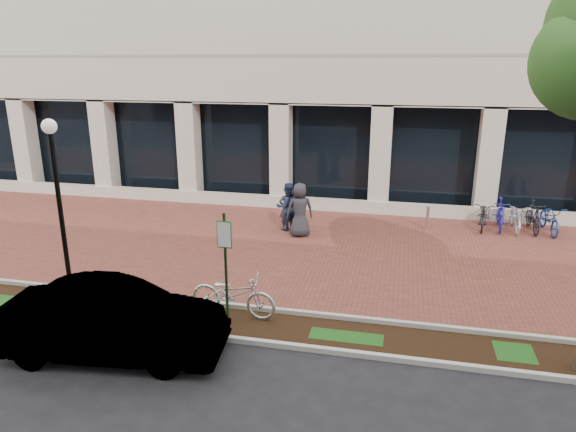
% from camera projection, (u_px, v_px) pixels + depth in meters
% --- Properties ---
extents(ground, '(120.00, 120.00, 0.00)m').
position_uv_depth(ground, '(306.00, 248.00, 16.54)').
color(ground, black).
rests_on(ground, ground).
extents(brick_plaza, '(40.00, 9.00, 0.01)m').
position_uv_depth(brick_plaza, '(306.00, 248.00, 16.54)').
color(brick_plaza, brown).
rests_on(brick_plaza, ground).
extents(planting_strip, '(40.00, 1.50, 0.01)m').
position_uv_depth(planting_strip, '(263.00, 327.00, 11.63)').
color(planting_strip, black).
rests_on(planting_strip, ground).
extents(curb_plaza_side, '(40.00, 0.12, 0.12)m').
position_uv_depth(curb_plaza_side, '(272.00, 310.00, 12.32)').
color(curb_plaza_side, '#B8B7AD').
rests_on(curb_plaza_side, ground).
extents(curb_street_side, '(40.00, 0.12, 0.12)m').
position_uv_depth(curb_street_side, '(254.00, 342.00, 10.92)').
color(curb_street_side, '#B8B7AD').
rests_on(curb_street_side, ground).
extents(parking_sign, '(0.34, 0.07, 2.66)m').
position_uv_depth(parking_sign, '(225.00, 256.00, 11.29)').
color(parking_sign, '#15391B').
rests_on(parking_sign, ground).
extents(lamppost, '(0.36, 0.36, 4.50)m').
position_uv_depth(lamppost, '(59.00, 199.00, 12.58)').
color(lamppost, black).
rests_on(lamppost, ground).
extents(locked_bicycle, '(2.16, 0.91, 1.11)m').
position_uv_depth(locked_bicycle, '(233.00, 294.00, 12.03)').
color(locked_bicycle, silver).
rests_on(locked_bicycle, ground).
extents(pedestrian_left, '(0.69, 0.63, 1.59)m').
position_uv_depth(pedestrian_left, '(287.00, 208.00, 18.16)').
color(pedestrian_left, '#2D2E32').
rests_on(pedestrian_left, ground).
extents(pedestrian_mid, '(1.06, 0.99, 1.72)m').
position_uv_depth(pedestrian_mid, '(288.00, 207.00, 18.13)').
color(pedestrian_mid, '#1D284A').
rests_on(pedestrian_mid, ground).
extents(pedestrian_right, '(1.07, 0.88, 1.87)m').
position_uv_depth(pedestrian_right, '(300.00, 210.00, 17.45)').
color(pedestrian_right, '#28282D').
rests_on(pedestrian_right, ground).
extents(bollard, '(0.12, 0.12, 0.93)m').
position_uv_depth(bollard, '(427.00, 217.00, 18.24)').
color(bollard, silver).
rests_on(bollard, ground).
extents(bike_rack_cluster, '(3.06, 1.99, 1.12)m').
position_uv_depth(bike_rack_cluster, '(516.00, 216.00, 18.17)').
color(bike_rack_cluster, black).
rests_on(bike_rack_cluster, ground).
extents(sedan_near_curb, '(4.71, 2.11, 1.50)m').
position_uv_depth(sedan_near_curb, '(112.00, 321.00, 10.35)').
color(sedan_near_curb, '#A9A9AD').
rests_on(sedan_near_curb, ground).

